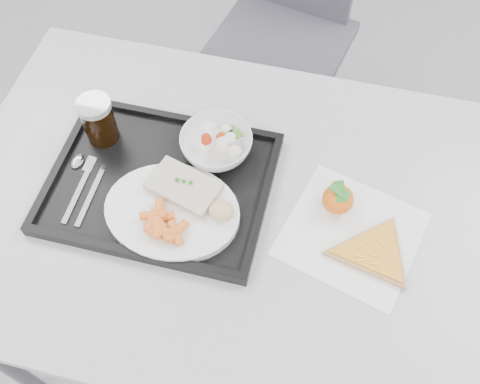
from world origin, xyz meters
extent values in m
cube|color=#A8A8AA|center=(0.00, 0.30, 0.73)|extent=(1.20, 0.80, 0.03)
cylinder|color=#47474C|center=(-0.54, 0.64, 0.36)|extent=(0.04, 0.04, 0.72)
cylinder|color=#47474C|center=(0.54, 0.64, 0.36)|extent=(0.04, 0.04, 0.72)
cube|color=#3F3E46|center=(-0.07, 1.09, 0.45)|extent=(0.50, 0.50, 0.04)
cylinder|color=#47474C|center=(-0.25, 0.91, 0.21)|extent=(0.03, 0.03, 0.43)
cylinder|color=#47474C|center=(0.11, 0.91, 0.21)|extent=(0.03, 0.03, 0.43)
cylinder|color=#47474C|center=(-0.25, 1.27, 0.21)|extent=(0.03, 0.03, 0.43)
cylinder|color=#47474C|center=(0.11, 1.27, 0.21)|extent=(0.03, 0.03, 0.43)
cube|color=black|center=(-0.17, 0.31, 0.76)|extent=(0.45, 0.35, 0.01)
cube|color=black|center=(-0.17, 0.47, 0.77)|extent=(0.45, 0.02, 0.01)
cube|color=black|center=(-0.17, 0.14, 0.77)|extent=(0.45, 0.02, 0.01)
cube|color=black|center=(0.05, 0.31, 0.77)|extent=(0.02, 0.32, 0.01)
cube|color=black|center=(-0.39, 0.31, 0.77)|extent=(0.02, 0.32, 0.01)
cylinder|color=white|center=(-0.12, 0.24, 0.77)|extent=(0.27, 0.27, 0.02)
cube|color=beige|center=(-0.11, 0.29, 0.79)|extent=(0.16, 0.12, 0.02)
sphere|color=#236B1C|center=(-0.13, 0.30, 0.81)|extent=(0.01, 0.01, 0.01)
sphere|color=#236B1C|center=(-0.11, 0.30, 0.81)|extent=(0.01, 0.01, 0.01)
sphere|color=#236B1C|center=(-0.10, 0.30, 0.81)|extent=(0.01, 0.01, 0.01)
ellipsoid|color=#E4CC89|center=(-0.03, 0.25, 0.80)|extent=(0.06, 0.05, 0.03)
imported|color=white|center=(-0.08, 0.41, 0.79)|extent=(0.15, 0.15, 0.05)
cylinder|color=black|center=(-0.33, 0.39, 0.81)|extent=(0.07, 0.07, 0.10)
cylinder|color=#A5A8AD|center=(-0.33, 0.39, 0.87)|extent=(0.07, 0.07, 0.01)
cube|color=silver|center=(-0.32, 0.24, 0.77)|extent=(0.01, 0.15, 0.00)
ellipsoid|color=silver|center=(-0.36, 0.31, 0.77)|extent=(0.03, 0.04, 0.01)
cube|color=silver|center=(-0.30, 0.24, 0.77)|extent=(0.01, 0.15, 0.00)
cube|color=silver|center=(-0.33, 0.31, 0.77)|extent=(0.02, 0.04, 0.00)
cube|color=white|center=(0.23, 0.29, 0.75)|extent=(0.30, 0.30, 0.00)
ellipsoid|color=orange|center=(0.19, 0.34, 0.79)|extent=(0.07, 0.07, 0.06)
cube|color=#236B1C|center=(0.19, 0.34, 0.81)|extent=(0.03, 0.05, 0.01)
cube|color=#236B1C|center=(0.19, 0.34, 0.81)|extent=(0.04, 0.03, 0.01)
cylinder|color=tan|center=(0.27, 0.25, 0.76)|extent=(0.24, 0.24, 0.01)
cylinder|color=#A52C0A|center=(0.27, 0.25, 0.77)|extent=(0.21, 0.21, 0.00)
cube|color=#EABC47|center=(0.25, 0.23, 0.77)|extent=(0.02, 0.01, 0.00)
cube|color=#EABC47|center=(0.25, 0.23, 0.77)|extent=(0.02, 0.00, 0.00)
cube|color=#EABC47|center=(0.28, 0.23, 0.77)|extent=(0.02, 0.01, 0.00)
cube|color=#EABC47|center=(0.25, 0.26, 0.77)|extent=(0.01, 0.02, 0.00)
cube|color=#EABC47|center=(0.28, 0.24, 0.77)|extent=(0.02, 0.00, 0.00)
cube|color=#EABC47|center=(0.28, 0.28, 0.77)|extent=(0.01, 0.01, 0.00)
cylinder|color=orange|center=(-0.12, 0.18, 0.80)|extent=(0.05, 0.03, 0.02)
cylinder|color=orange|center=(-0.14, 0.22, 0.79)|extent=(0.05, 0.04, 0.02)
cylinder|color=orange|center=(-0.10, 0.19, 0.79)|extent=(0.04, 0.05, 0.02)
cylinder|color=orange|center=(-0.13, 0.19, 0.80)|extent=(0.05, 0.03, 0.02)
cylinder|color=orange|center=(-0.14, 0.23, 0.79)|extent=(0.03, 0.05, 0.02)
cylinder|color=orange|center=(-0.10, 0.19, 0.80)|extent=(0.04, 0.05, 0.02)
cylinder|color=orange|center=(-0.15, 0.20, 0.80)|extent=(0.02, 0.05, 0.02)
cylinder|color=orange|center=(-0.12, 0.19, 0.80)|extent=(0.05, 0.05, 0.02)
cylinder|color=orange|center=(-0.15, 0.21, 0.80)|extent=(0.05, 0.03, 0.02)
cylinder|color=orange|center=(-0.13, 0.19, 0.80)|extent=(0.03, 0.05, 0.02)
sphere|color=#AC2608|center=(-0.07, 0.42, 0.80)|extent=(0.02, 0.02, 0.02)
sphere|color=#AC2608|center=(-0.10, 0.41, 0.80)|extent=(0.02, 0.02, 0.02)
sphere|color=#AC2608|center=(-0.10, 0.41, 0.80)|extent=(0.02, 0.02, 0.02)
sphere|color=#AC2608|center=(-0.10, 0.41, 0.80)|extent=(0.02, 0.02, 0.02)
ellipsoid|color=silver|center=(-0.04, 0.40, 0.80)|extent=(0.03, 0.03, 0.02)
ellipsoid|color=silver|center=(-0.05, 0.43, 0.80)|extent=(0.03, 0.03, 0.02)
ellipsoid|color=silver|center=(-0.07, 0.41, 0.80)|extent=(0.03, 0.03, 0.02)
ellipsoid|color=silver|center=(-0.07, 0.45, 0.80)|extent=(0.03, 0.03, 0.02)
ellipsoid|color=silver|center=(-0.06, 0.40, 0.80)|extent=(0.03, 0.03, 0.02)
cube|color=#3E7924|center=(-0.04, 0.44, 0.80)|extent=(0.03, 0.03, 0.00)
cube|color=#3E7924|center=(-0.06, 0.45, 0.80)|extent=(0.02, 0.02, 0.00)
cube|color=#3E7924|center=(-0.06, 0.43, 0.80)|extent=(0.02, 0.02, 0.00)
camera|label=1|loc=(0.13, -0.23, 1.69)|focal=40.00mm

